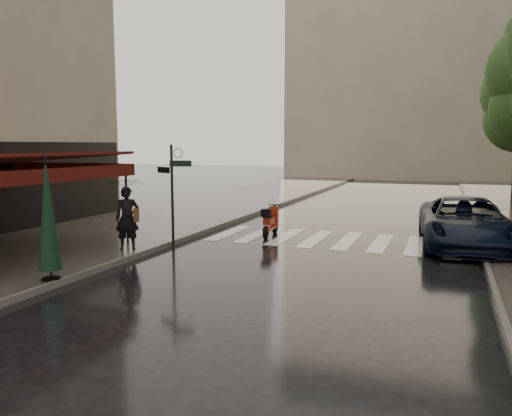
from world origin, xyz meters
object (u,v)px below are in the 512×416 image
Objects in this scene: pedestrian_with_umbrella at (127,191)px; parked_car at (465,223)px; scooter at (270,222)px; parasol_front at (48,214)px.

pedestrian_with_umbrella reaches higher than parked_car.
parasol_front is (-2.52, -7.41, 1.12)m from scooter.
scooter is at bearing 71.22° from parasol_front.
pedestrian_with_umbrella is at bearing -158.81° from parked_car.
parasol_front is at bearing -114.82° from pedestrian_with_umbrella.
pedestrian_with_umbrella is 10.06m from parked_car.
parked_car is at bearing -4.73° from pedestrian_with_umbrella.
pedestrian_with_umbrella is 0.46× the size of parked_car.
pedestrian_with_umbrella is at bearing 95.91° from parasol_front.
scooter is (2.87, 4.05, -1.32)m from pedestrian_with_umbrella.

